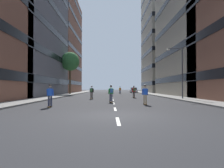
{
  "coord_description": "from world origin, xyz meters",
  "views": [
    {
      "loc": [
        -0.36,
        -10.93,
        1.52
      ],
      "look_at": [
        0.0,
        25.0,
        2.17
      ],
      "focal_mm": 31.65,
      "sensor_mm": 36.0,
      "label": 1
    }
  ],
  "objects": [
    {
      "name": "street_tree_near",
      "position": [
        -9.2,
        32.68,
        7.26
      ],
      "size": [
        4.1,
        4.1,
        9.21
      ],
      "color": "#4C3823",
      "rests_on": "sidewalk_left"
    },
    {
      "name": "building_right_mid",
      "position": [
        19.52,
        25.34,
        12.66
      ],
      "size": [
        17.9,
        22.75,
        25.15
      ],
      "color": "#BCB29E",
      "rests_on": "ground_plane"
    },
    {
      "name": "ground_plane",
      "position": [
        0.0,
        31.8,
        0.0
      ],
      "size": [
        190.82,
        190.82,
        0.0
      ],
      "primitive_type": "plane",
      "color": "#28282B"
    },
    {
      "name": "skater_0",
      "position": [
        -5.0,
        4.37,
        0.98
      ],
      "size": [
        0.54,
        0.91,
        1.78
      ],
      "color": "brown",
      "rests_on": "ground_plane"
    },
    {
      "name": "skater_2",
      "position": [
        2.09,
        37.24,
        0.98
      ],
      "size": [
        0.57,
        0.92,
        1.78
      ],
      "color": "brown",
      "rests_on": "ground_plane"
    },
    {
      "name": "skater_3",
      "position": [
        3.18,
        18.2,
        1.02
      ],
      "size": [
        0.56,
        0.92,
        1.78
      ],
      "color": "brown",
      "rests_on": "ground_plane"
    },
    {
      "name": "sidewalk_right",
      "position": [
        9.2,
        35.78,
        0.07
      ],
      "size": [
        2.86,
        87.46,
        0.14
      ],
      "primitive_type": "cube",
      "color": "gray",
      "rests_on": "ground_plane"
    },
    {
      "name": "skater_4",
      "position": [
        2.73,
        6.43,
        0.98
      ],
      "size": [
        0.54,
        0.9,
        1.78
      ],
      "color": "brown",
      "rests_on": "ground_plane"
    },
    {
      "name": "parked_car_near",
      "position": [
        6.57,
        46.85,
        0.7
      ],
      "size": [
        1.82,
        4.4,
        1.52
      ],
      "color": "silver",
      "rests_on": "ground_plane"
    },
    {
      "name": "building_right_far",
      "position": [
        19.52,
        49.06,
        18.22
      ],
      "size": [
        17.9,
        18.16,
        36.26
      ],
      "color": "#BCB29E",
      "rests_on": "ground_plane"
    },
    {
      "name": "skater_1",
      "position": [
        -0.25,
        9.12,
        1.02
      ],
      "size": [
        0.57,
        0.92,
        1.78
      ],
      "color": "brown",
      "rests_on": "ground_plane"
    },
    {
      "name": "sidewalk_left",
      "position": [
        -9.2,
        35.78,
        0.07
      ],
      "size": [
        2.86,
        87.46,
        0.14
      ],
      "primitive_type": "cube",
      "color": "gray",
      "rests_on": "ground_plane"
    },
    {
      "name": "streetlamp_right",
      "position": [
        8.55,
        14.19,
        4.14
      ],
      "size": [
        2.13,
        0.3,
        6.5
      ],
      "color": "#3F3F44",
      "rests_on": "sidewalk_right"
    },
    {
      "name": "skater_5",
      "position": [
        -2.8,
        15.2,
        1.02
      ],
      "size": [
        0.56,
        0.92,
        1.78
      ],
      "color": "brown",
      "rests_on": "ground_plane"
    },
    {
      "name": "building_left_far",
      "position": [
        -19.52,
        49.06,
        14.61
      ],
      "size": [
        17.9,
        23.34,
        29.04
      ],
      "color": "brown",
      "rests_on": "ground_plane"
    },
    {
      "name": "lane_markings",
      "position": [
        0.0,
        33.0,
        0.0
      ],
      "size": [
        0.16,
        72.2,
        0.01
      ],
      "color": "silver",
      "rests_on": "ground_plane"
    }
  ]
}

